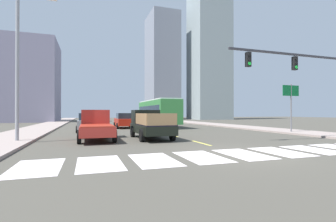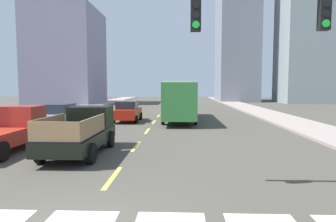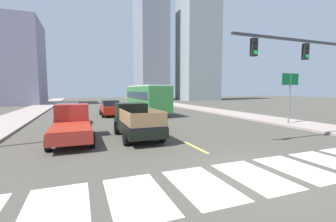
{
  "view_description": "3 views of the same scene",
  "coord_description": "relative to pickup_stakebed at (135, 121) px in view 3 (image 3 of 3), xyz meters",
  "views": [
    {
      "loc": [
        -6.31,
        -8.77,
        1.76
      ],
      "look_at": [
        2.14,
        16.41,
        1.95
      ],
      "focal_mm": 26.01,
      "sensor_mm": 36.0,
      "label": 1
    },
    {
      "loc": [
        2.17,
        -5.29,
        2.92
      ],
      "look_at": [
        1.68,
        6.34,
        1.96
      ],
      "focal_mm": 31.88,
      "sensor_mm": 36.0,
      "label": 2
    },
    {
      "loc": [
        -5.26,
        -5.75,
        2.84
      ],
      "look_at": [
        1.34,
        11.23,
        1.12
      ],
      "focal_mm": 24.33,
      "sensor_mm": 36.0,
      "label": 3
    }
  ],
  "objects": [
    {
      "name": "pickup_stakebed",
      "position": [
        0.0,
        0.0,
        0.0
      ],
      "size": [
        2.18,
        5.2,
        1.96
      ],
      "rotation": [
        0.0,
        0.0,
        -0.03
      ],
      "color": "black",
      "rests_on": "ground"
    },
    {
      "name": "crosswalk_stripe_6",
      "position": [
        6.08,
        -7.64,
        -0.93
      ],
      "size": [
        1.52,
        2.8,
        0.01
      ],
      "primitive_type": "cube",
      "color": "silver",
      "rests_on": "ground"
    },
    {
      "name": "crosswalk_stripe_4",
      "position": [
        2.16,
        -7.64,
        -0.93
      ],
      "size": [
        1.52,
        2.8,
        0.01
      ],
      "primitive_type": "cube",
      "color": "silver",
      "rests_on": "ground"
    },
    {
      "name": "traffic_signal_gantry",
      "position": [
        9.3,
        -4.55,
        3.25
      ],
      "size": [
        8.72,
        0.27,
        6.0
      ],
      "color": "#2D2D33",
      "rests_on": "ground"
    },
    {
      "name": "crosswalk_stripe_2",
      "position": [
        -1.76,
        -7.64,
        -0.93
      ],
      "size": [
        1.52,
        2.8,
        0.01
      ],
      "primitive_type": "cube",
      "color": "silver",
      "rests_on": "ground"
    },
    {
      "name": "crosswalk_stripe_5",
      "position": [
        4.12,
        -7.64,
        -0.93
      ],
      "size": [
        1.52,
        2.8,
        0.01
      ],
      "primitive_type": "cube",
      "color": "silver",
      "rests_on": "ground"
    },
    {
      "name": "sedan_mid",
      "position": [
        -0.06,
        11.65,
        -0.08
      ],
      "size": [
        2.02,
        4.4,
        1.72
      ],
      "rotation": [
        0.0,
        0.0,
        -0.04
      ],
      "color": "#B51E0F",
      "rests_on": "ground"
    },
    {
      "name": "tower_tall_centre",
      "position": [
        26.81,
        41.41,
        17.27
      ],
      "size": [
        9.47,
        8.56,
        36.41
      ],
      "primitive_type": "cube",
      "color": "gray",
      "rests_on": "ground"
    },
    {
      "name": "lane_dash_5",
      "position": [
        2.16,
        21.36,
        -0.93
      ],
      "size": [
        0.16,
        2.4,
        0.01
      ],
      "primitive_type": "cube",
      "color": "#E4D44D",
      "rests_on": "ground"
    },
    {
      "name": "sidewalk_left",
      "position": [
        -8.97,
        10.36,
        -0.86
      ],
      "size": [
        3.64,
        110.0,
        0.15
      ],
      "primitive_type": "cube",
      "color": "gray",
      "rests_on": "ground"
    },
    {
      "name": "lane_dash_3",
      "position": [
        2.16,
        11.36,
        -0.93
      ],
      "size": [
        0.16,
        2.4,
        0.01
      ],
      "primitive_type": "cube",
      "color": "#E4D44D",
      "rests_on": "ground"
    },
    {
      "name": "ground_plane",
      "position": [
        2.16,
        -7.64,
        -0.94
      ],
      "size": [
        160.0,
        160.0,
        0.0
      ],
      "primitive_type": "plane",
      "color": "#49453C"
    },
    {
      "name": "crosswalk_stripe_3",
      "position": [
        0.2,
        -7.64,
        -0.93
      ],
      "size": [
        1.52,
        2.8,
        0.01
      ],
      "primitive_type": "cube",
      "color": "silver",
      "rests_on": "ground"
    },
    {
      "name": "city_bus",
      "position": [
        4.25,
        12.66,
        1.02
      ],
      "size": [
        2.72,
        10.8,
        3.32
      ],
      "rotation": [
        0.0,
        0.0,
        0.01
      ],
      "color": "#347D3A",
      "rests_on": "ground"
    },
    {
      "name": "lane_dash_2",
      "position": [
        2.16,
        6.36,
        -0.93
      ],
      "size": [
        0.16,
        2.4,
        0.01
      ],
      "primitive_type": "cube",
      "color": "#E4D44D",
      "rests_on": "ground"
    },
    {
      "name": "sedan_far",
      "position": [
        -4.01,
        7.33,
        -0.08
      ],
      "size": [
        2.02,
        4.4,
        1.72
      ],
      "rotation": [
        0.0,
        0.0,
        0.02
      ],
      "color": "gray",
      "rests_on": "ground"
    },
    {
      "name": "lane_dash_4",
      "position": [
        2.16,
        16.36,
        -0.93
      ],
      "size": [
        0.16,
        2.4,
        0.01
      ],
      "primitive_type": "cube",
      "color": "#E4D44D",
      "rests_on": "ground"
    },
    {
      "name": "crosswalk_stripe_1",
      "position": [
        -3.72,
        -7.64,
        -0.93
      ],
      "size": [
        1.52,
        2.8,
        0.01
      ],
      "primitive_type": "cube",
      "color": "silver",
      "rests_on": "ground"
    },
    {
      "name": "block_mid_right",
      "position": [
        15.32,
        46.84,
        13.22
      ],
      "size": [
        7.28,
        10.4,
        28.31
      ],
      "primitive_type": "cube",
      "color": "gray",
      "rests_on": "ground"
    },
    {
      "name": "lane_dash_6",
      "position": [
        2.16,
        26.36,
        -0.93
      ],
      "size": [
        0.16,
        2.4,
        0.01
      ],
      "primitive_type": "cube",
      "color": "#E4D44D",
      "rests_on": "ground"
    },
    {
      "name": "lane_dash_0",
      "position": [
        2.16,
        -3.64,
        -0.93
      ],
      "size": [
        0.16,
        2.4,
        0.01
      ],
      "primitive_type": "cube",
      "color": "#E4D44D",
      "rests_on": "ground"
    },
    {
      "name": "lane_dash_7",
      "position": [
        2.16,
        31.36,
        -0.93
      ],
      "size": [
        0.16,
        2.4,
        0.01
      ],
      "primitive_type": "cube",
      "color": "#E4D44D",
      "rests_on": "ground"
    },
    {
      "name": "pickup_dark",
      "position": [
        -3.56,
        0.24,
        -0.02
      ],
      "size": [
        2.18,
        5.2,
        1.96
      ],
      "rotation": [
        0.0,
        0.0,
        0.05
      ],
      "color": "#A32921",
      "rests_on": "ground"
    },
    {
      "name": "lane_dash_1",
      "position": [
        2.16,
        1.36,
        -0.93
      ],
      "size": [
        0.16,
        2.4,
        0.01
      ],
      "primitive_type": "cube",
      "color": "#E4D44D",
      "rests_on": "ground"
    },
    {
      "name": "block_mid_left",
      "position": [
        -14.96,
        37.43,
        6.96
      ],
      "size": [
        10.69,
        11.86,
        15.79
      ],
      "primitive_type": "cube",
      "color": "gray",
      "rests_on": "ground"
    },
    {
      "name": "direction_sign_green",
      "position": [
        12.4,
        -0.09,
        2.1
      ],
      "size": [
        1.7,
        0.12,
        4.2
      ],
      "color": "slate",
      "rests_on": "ground"
    },
    {
      "name": "sidewalk_right",
      "position": [
        13.3,
        10.36,
        -0.86
      ],
      "size": [
        3.64,
        110.0,
        0.15
      ],
      "primitive_type": "cube",
      "color": "gray",
      "rests_on": "ground"
    }
  ]
}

